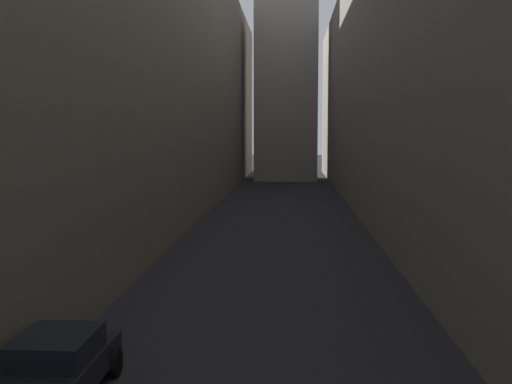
# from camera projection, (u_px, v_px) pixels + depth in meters

# --- Properties ---
(ground_plane) EXTENTS (264.00, 264.00, 0.00)m
(ground_plane) POSITION_uv_depth(u_px,v_px,m) (280.00, 221.00, 42.35)
(ground_plane) COLOR #232326
(building_block_left) EXTENTS (11.22, 108.00, 21.44)m
(building_block_left) POSITION_uv_depth(u_px,v_px,m) (124.00, 66.00, 43.98)
(building_block_left) COLOR #756B5B
(building_block_left) RESTS_ON ground
(building_block_right) EXTENTS (10.64, 108.00, 20.13)m
(building_block_right) POSITION_uv_depth(u_px,v_px,m) (437.00, 74.00, 42.77)
(building_block_right) COLOR gray
(building_block_right) RESTS_ON ground
(parked_car_left_third) EXTENTS (2.00, 3.93, 1.53)m
(parked_car_left_third) POSITION_uv_depth(u_px,v_px,m) (58.00, 364.00, 13.89)
(parked_car_left_third) COLOR black
(parked_car_left_third) RESTS_ON ground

